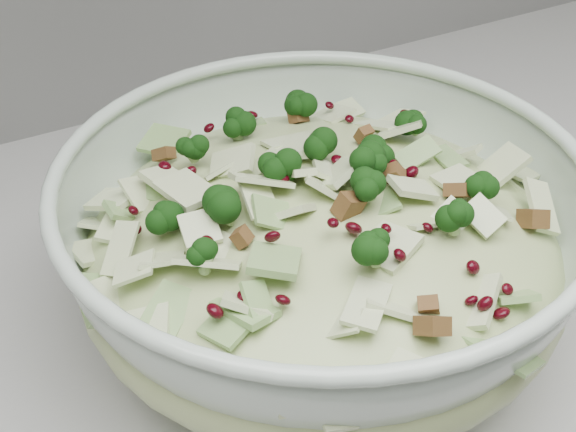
{
  "coord_description": "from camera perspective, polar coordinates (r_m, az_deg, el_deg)",
  "views": [
    {
      "loc": [
        -0.64,
        1.25,
        1.31
      ],
      "look_at": [
        -0.44,
        1.61,
        1.0
      ],
      "focal_mm": 50.0,
      "sensor_mm": 36.0,
      "label": 1
    }
  ],
  "objects": [
    {
      "name": "counter",
      "position": [
        1.17,
        17.63,
        -13.39
      ],
      "size": [
        3.6,
        0.6,
        0.9
      ],
      "primitive_type": "cube",
      "color": "#AEAEA9",
      "rests_on": "floor"
    },
    {
      "name": "mixing_bowl",
      "position": [
        0.54,
        2.37,
        -2.51
      ],
      "size": [
        0.45,
        0.45,
        0.14
      ],
      "rotation": [
        0.0,
        0.0,
        -0.4
      ],
      "color": "#B7C9B8",
      "rests_on": "counter"
    },
    {
      "name": "salad",
      "position": [
        0.52,
        2.43,
        -0.6
      ],
      "size": [
        0.39,
        0.39,
        0.14
      ],
      "rotation": [
        0.0,
        0.0,
        -0.24
      ],
      "color": "#B2BA7F",
      "rests_on": "mixing_bowl"
    }
  ]
}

